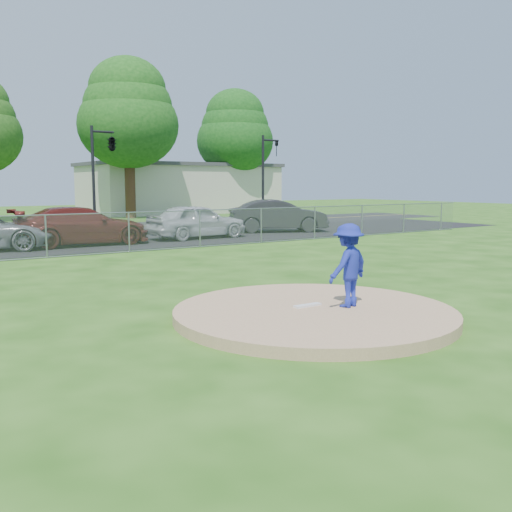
{
  "coord_description": "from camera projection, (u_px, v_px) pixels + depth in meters",
  "views": [
    {
      "loc": [
        -6.91,
        -8.27,
        2.59
      ],
      "look_at": [
        0.0,
        2.0,
        1.0
      ],
      "focal_mm": 40.0,
      "sensor_mm": 36.0,
      "label": 1
    }
  ],
  "objects": [
    {
      "name": "traffic_signal_center",
      "position": [
        110.0,
        145.0,
        30.68
      ],
      "size": [
        1.42,
        2.48,
        5.6
      ],
      "color": "black",
      "rests_on": "ground"
    },
    {
      "name": "ground",
      "position": [
        124.0,
        260.0,
        19.19
      ],
      "size": [
        120.0,
        120.0,
        0.0
      ],
      "primitive_type": "plane",
      "color": "#214F11",
      "rests_on": "ground"
    },
    {
      "name": "tree_right",
      "position": [
        128.0,
        113.0,
        41.3
      ],
      "size": [
        7.28,
        7.28,
        11.63
      ],
      "color": "#3D2316",
      "rests_on": "ground"
    },
    {
      "name": "pitching_rubber",
      "position": [
        308.0,
        305.0,
        11.1
      ],
      "size": [
        0.6,
        0.15,
        0.04
      ],
      "primitive_type": "cube",
      "color": "white",
      "rests_on": "pitchers_mound"
    },
    {
      "name": "pitcher",
      "position": [
        348.0,
        265.0,
        11.0
      ],
      "size": [
        1.15,
        0.81,
        1.62
      ],
      "primitive_type": "imported",
      "rotation": [
        0.0,
        0.0,
        3.36
      ],
      "color": "#1C289C",
      "rests_on": "pitchers_mound"
    },
    {
      "name": "parking_lot",
      "position": [
        68.0,
        243.0,
        24.54
      ],
      "size": [
        50.0,
        8.0,
        0.01
      ],
      "primitive_type": "cube",
      "color": "black",
      "rests_on": "ground"
    },
    {
      "name": "parked_car_charcoal",
      "position": [
        278.0,
        216.0,
        30.31
      ],
      "size": [
        5.45,
        3.72,
        1.7
      ],
      "primitive_type": "imported",
      "rotation": [
        0.0,
        0.0,
        1.16
      ],
      "color": "#29292C",
      "rests_on": "parking_lot"
    },
    {
      "name": "parked_car_darkred",
      "position": [
        82.0,
        226.0,
        23.73
      ],
      "size": [
        5.59,
        2.4,
        1.6
      ],
      "primitive_type": "imported",
      "rotation": [
        0.0,
        0.0,
        1.54
      ],
      "color": "#5D1B17",
      "rests_on": "parking_lot"
    },
    {
      "name": "tree_far_right",
      "position": [
        235.0,
        132.0,
        49.94
      ],
      "size": [
        6.72,
        6.72,
        10.74
      ],
      "color": "#392014",
      "rests_on": "ground"
    },
    {
      "name": "pitchers_mound",
      "position": [
        314.0,
        313.0,
        10.95
      ],
      "size": [
        5.4,
        5.4,
        0.2
      ],
      "primitive_type": "cylinder",
      "color": "tan",
      "rests_on": "ground"
    },
    {
      "name": "street",
      "position": [
        28.0,
        231.0,
        30.71
      ],
      "size": [
        60.0,
        7.0,
        0.01
      ],
      "primitive_type": "cube",
      "color": "black",
      "rests_on": "ground"
    },
    {
      "name": "traffic_signal_right",
      "position": [
        266.0,
        171.0,
        36.52
      ],
      "size": [
        1.28,
        0.2,
        5.6
      ],
      "color": "black",
      "rests_on": "ground"
    },
    {
      "name": "commercial_building",
      "position": [
        180.0,
        188.0,
        50.82
      ],
      "size": [
        16.4,
        9.4,
        4.3
      ],
      "color": "beige",
      "rests_on": "ground"
    },
    {
      "name": "chain_link_fence",
      "position": [
        103.0,
        234.0,
        20.74
      ],
      "size": [
        40.0,
        0.06,
        1.5
      ],
      "primitive_type": "cube",
      "color": "gray",
      "rests_on": "ground"
    },
    {
      "name": "parked_car_pearl",
      "position": [
        197.0,
        221.0,
        26.72
      ],
      "size": [
        4.85,
        2.2,
        1.62
      ],
      "primitive_type": "imported",
      "rotation": [
        0.0,
        0.0,
        1.63
      ],
      "color": "silver",
      "rests_on": "parking_lot"
    }
  ]
}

